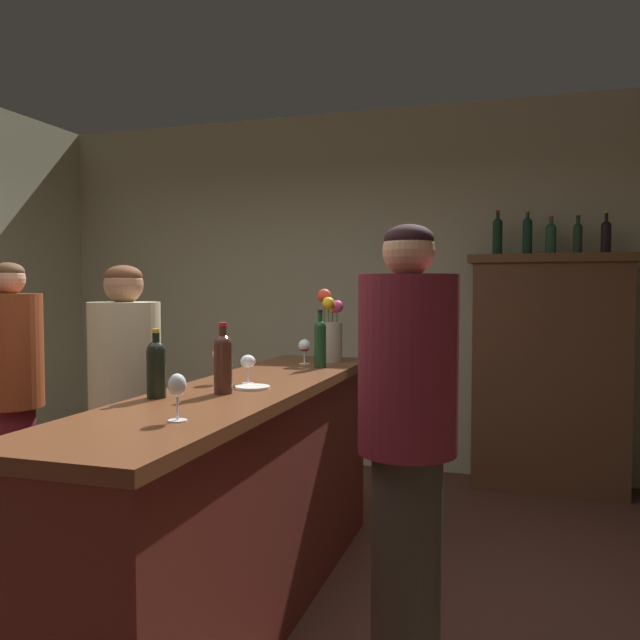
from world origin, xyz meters
name	(u,v)px	position (x,y,z in m)	size (l,w,h in m)	color
floor	(145,640)	(0.00, 0.00, 0.00)	(7.45, 7.45, 0.00)	brown
wall_back	(335,290)	(0.00, 2.93, 1.47)	(5.13, 0.12, 2.93)	#BBB996
bar_counter	(244,500)	(0.31, 0.32, 0.53)	(0.59, 2.58, 1.05)	#5C231B
display_cabinet	(549,368)	(1.70, 2.64, 0.90)	(1.16, 0.40, 1.73)	brown
wine_bottle_merlot	(320,342)	(0.45, 1.05, 1.19)	(0.07, 0.07, 0.32)	#153C1D
wine_bottle_malbec	(223,361)	(0.32, 0.11, 1.18)	(0.08, 0.08, 0.30)	#47271D
wine_bottle_rose	(156,366)	(0.11, -0.06, 1.17)	(0.08, 0.08, 0.28)	black
wine_glass_front	(304,347)	(0.31, 1.20, 1.14)	(0.07, 0.07, 0.14)	white
wine_glass_mid	(221,356)	(0.18, 0.38, 1.17)	(0.08, 0.08, 0.17)	white
wine_glass_rear	(177,387)	(0.42, -0.43, 1.16)	(0.06, 0.06, 0.16)	white
wine_glass_spare	(248,362)	(0.31, 0.39, 1.14)	(0.07, 0.07, 0.13)	white
flower_arrangement	(330,333)	(0.41, 1.36, 1.22)	(0.16, 0.16, 0.43)	#A79D88
cheese_plate	(252,387)	(0.38, 0.26, 1.05)	(0.15, 0.15, 0.01)	white
display_bottle_left	(498,235)	(1.33, 2.64, 1.88)	(0.07, 0.07, 0.33)	black
display_bottle_midleft	(527,234)	(1.54, 2.64, 1.88)	(0.07, 0.07, 0.33)	#123425
display_bottle_center	(551,237)	(1.70, 2.64, 1.85)	(0.08, 0.08, 0.27)	#234F33
display_bottle_midright	(578,237)	(1.88, 2.64, 1.85)	(0.06, 0.06, 0.27)	#1F3925
display_bottle_right	(606,235)	(2.07, 2.64, 1.85)	(0.07, 0.07, 0.30)	black
patron_in_grey	(125,403)	(-0.49, 0.61, 0.88)	(0.37, 0.37, 1.60)	navy
patron_tall	(11,395)	(-1.20, 0.57, 0.89)	(0.35, 0.35, 1.63)	maroon
bartender	(407,437)	(1.11, 0.01, 0.94)	(0.36, 0.36, 1.71)	#2E2C24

